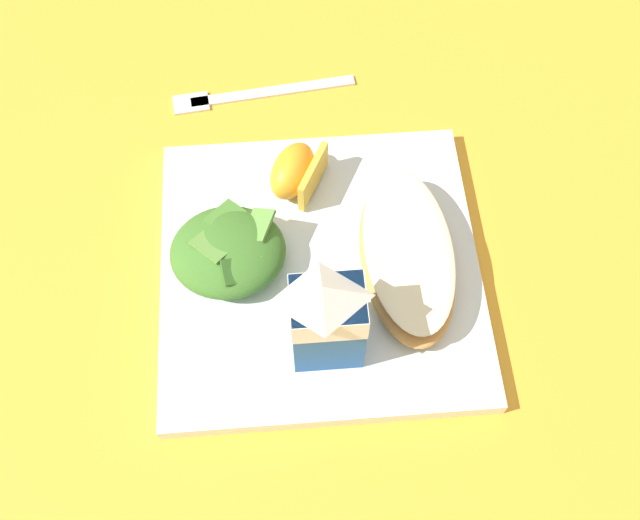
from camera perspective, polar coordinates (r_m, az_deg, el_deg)
The scene contains 7 objects.
ground at distance 0.68m, azimuth -0.00°, elevation -1.04°, with size 3.00×3.00×0.00m, color gold.
white_plate at distance 0.67m, azimuth -0.00°, elevation -0.73°, with size 0.28×0.28×0.02m, color silver.
cheesy_pizza_bread at distance 0.65m, azimuth 6.59°, elevation 0.36°, with size 0.08×0.17×0.04m.
green_salad_pile at distance 0.65m, azimuth -6.94°, elevation 0.65°, with size 0.10×0.09×0.04m.
milk_carton at distance 0.58m, azimuth 0.13°, elevation -4.27°, with size 0.06×0.04×0.11m.
orange_wedge_front at distance 0.69m, azimuth -1.96°, elevation 6.70°, with size 0.06×0.07×0.04m.
metal_fork at distance 0.80m, azimuth -5.40°, elevation 12.38°, with size 0.19×0.04×0.01m.
Camera 1 is at (0.02, 0.31, 0.60)m, focal length 42.33 mm.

